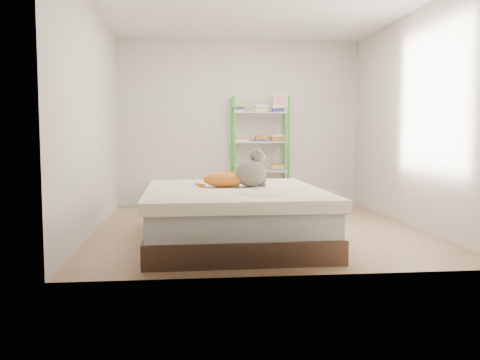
{
  "coord_description": "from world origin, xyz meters",
  "views": [
    {
      "loc": [
        -0.83,
        -5.95,
        1.1
      ],
      "look_at": [
        -0.26,
        -0.5,
        0.62
      ],
      "focal_mm": 38.0,
      "sensor_mm": 36.0,
      "label": 1
    }
  ],
  "objects": [
    {
      "name": "shelf_unit",
      "position": [
        0.31,
        1.88,
        0.86
      ],
      "size": [
        0.88,
        0.36,
        1.74
      ],
      "color": "green",
      "rests_on": "ground"
    },
    {
      "name": "bed",
      "position": [
        -0.36,
        -0.8,
        0.28
      ],
      "size": [
        1.79,
        2.23,
        0.56
      ],
      "rotation": [
        0.0,
        0.0,
        0.01
      ],
      "color": "brown",
      "rests_on": "ground"
    },
    {
      "name": "room",
      "position": [
        0.0,
        0.0,
        1.3
      ],
      "size": [
        3.81,
        4.21,
        2.61
      ],
      "color": "#AC775C",
      "rests_on": "ground"
    },
    {
      "name": "grey_cat",
      "position": [
        -0.17,
        -0.69,
        0.77
      ],
      "size": [
        0.44,
        0.4,
        0.41
      ],
      "primitive_type": null,
      "rotation": [
        0.0,
        0.0,
        1.87
      ],
      "color": "gray",
      "rests_on": "bed"
    },
    {
      "name": "white_bin",
      "position": [
        -1.19,
        1.85,
        0.19
      ],
      "size": [
        0.4,
        0.38,
        0.37
      ],
      "rotation": [
        0.0,
        0.0,
        -0.34
      ],
      "color": "white",
      "rests_on": "ground"
    },
    {
      "name": "cardboard_box",
      "position": [
        0.85,
        0.58,
        0.17
      ],
      "size": [
        0.49,
        0.47,
        0.38
      ],
      "rotation": [
        0.0,
        0.0,
        0.07
      ],
      "color": "tan",
      "rests_on": "ground"
    },
    {
      "name": "orange_cat",
      "position": [
        -0.45,
        -0.67,
        0.67
      ],
      "size": [
        0.54,
        0.32,
        0.21
      ],
      "primitive_type": null,
      "rotation": [
        0.0,
        0.0,
        -0.08
      ],
      "color": "orange",
      "rests_on": "bed"
    }
  ]
}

